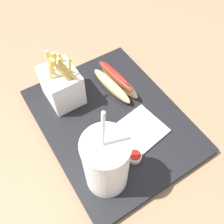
{
  "coord_description": "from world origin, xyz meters",
  "views": [
    {
      "loc": [
        -0.31,
        0.2,
        0.59
      ],
      "look_at": [
        0.0,
        0.0,
        0.05
      ],
      "focal_mm": 40.77,
      "sensor_mm": 36.0,
      "label": 1
    }
  ],
  "objects": [
    {
      "name": "ground_plane",
      "position": [
        0.0,
        0.0,
        -0.01
      ],
      "size": [
        2.4,
        2.4,
        0.02
      ],
      "primitive_type": "cube",
      "color": "#8C6B4C"
    },
    {
      "name": "food_tray",
      "position": [
        0.0,
        0.0,
        0.01
      ],
      "size": [
        0.44,
        0.35,
        0.02
      ],
      "primitive_type": "cube",
      "color": "black",
      "rests_on": "ground_plane"
    },
    {
      "name": "soda_cup",
      "position": [
        -0.13,
        0.1,
        0.1
      ],
      "size": [
        0.1,
        0.1,
        0.25
      ],
      "color": "white",
      "rests_on": "food_tray"
    },
    {
      "name": "fries_basket",
      "position": [
        0.13,
        0.07,
        0.07
      ],
      "size": [
        0.1,
        0.09,
        0.17
      ],
      "color": "white",
      "rests_on": "food_tray"
    },
    {
      "name": "hot_dog_1",
      "position": [
        0.08,
        -0.06,
        0.05
      ],
      "size": [
        0.16,
        0.07,
        0.07
      ],
      "color": "#DBB775",
      "rests_on": "food_tray"
    },
    {
      "name": "ketchup_cup_1",
      "position": [
        -0.12,
        0.02,
        0.03
      ],
      "size": [
        0.03,
        0.03,
        0.02
      ],
      "color": "white",
      "rests_on": "food_tray"
    },
    {
      "name": "ketchup_cup_2",
      "position": [
        -0.02,
        0.05,
        0.03
      ],
      "size": [
        0.04,
        0.04,
        0.02
      ],
      "color": "white",
      "rests_on": "food_tray"
    },
    {
      "name": "ketchup_cup_3",
      "position": [
        -0.07,
        0.05,
        0.03
      ],
      "size": [
        0.04,
        0.04,
        0.02
      ],
      "color": "white",
      "rests_on": "food_tray"
    },
    {
      "name": "napkin_stack",
      "position": [
        -0.07,
        -0.04,
        0.02
      ],
      "size": [
        0.12,
        0.13,
        0.01
      ],
      "primitive_type": "cube",
      "rotation": [
        0.0,
        0.0,
        0.15
      ],
      "color": "white",
      "rests_on": "food_tray"
    }
  ]
}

